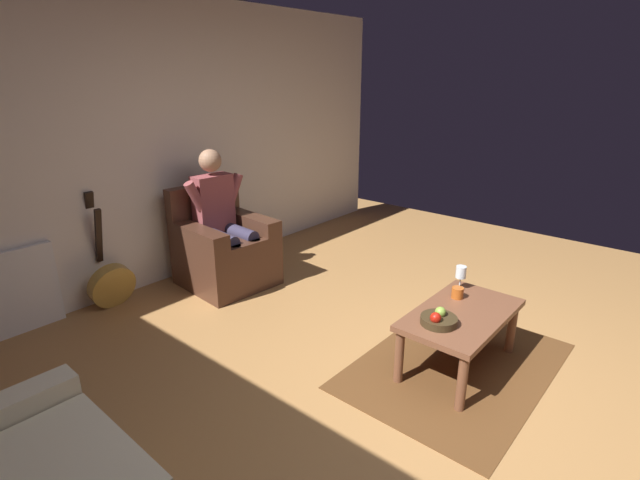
% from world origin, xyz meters
% --- Properties ---
extents(ground_plane, '(7.37, 7.37, 0.00)m').
position_xyz_m(ground_plane, '(0.00, 0.00, 0.00)').
color(ground_plane, '#A87642').
extents(wall_back, '(6.17, 0.06, 2.60)m').
position_xyz_m(wall_back, '(0.00, -3.10, 1.30)').
color(wall_back, white).
rests_on(wall_back, ground).
extents(rug, '(1.64, 1.14, 0.01)m').
position_xyz_m(rug, '(-0.31, -0.22, 0.00)').
color(rug, '#59361A').
rests_on(rug, ground).
extents(armchair, '(0.81, 0.83, 0.93)m').
position_xyz_m(armchair, '(-0.18, -2.55, 0.33)').
color(armchair, '#45281C').
rests_on(armchair, ground).
extents(person_seated, '(0.63, 0.63, 1.28)m').
position_xyz_m(person_seated, '(-0.18, -2.54, 0.68)').
color(person_seated, '#8F4345').
rests_on(person_seated, ground).
extents(coffee_table, '(0.94, 0.54, 0.42)m').
position_xyz_m(coffee_table, '(-0.31, -0.22, 0.35)').
color(coffee_table, brown).
rests_on(coffee_table, ground).
extents(guitar, '(0.39, 0.30, 1.01)m').
position_xyz_m(guitar, '(0.78, -2.90, 0.23)').
color(guitar, '#AB8437').
rests_on(guitar, ground).
extents(radiator, '(0.51, 0.06, 0.67)m').
position_xyz_m(radiator, '(1.40, -3.03, 0.34)').
color(radiator, white).
rests_on(radiator, ground).
extents(wine_glass_near, '(0.08, 0.08, 0.18)m').
position_xyz_m(wine_glass_near, '(-0.65, -0.39, 0.54)').
color(wine_glass_near, silver).
rests_on(wine_glass_near, coffee_table).
extents(fruit_bowl, '(0.23, 0.23, 0.11)m').
position_xyz_m(fruit_bowl, '(-0.06, -0.26, 0.45)').
color(fruit_bowl, '#382A18').
rests_on(fruit_bowl, coffee_table).
extents(candle_jar, '(0.08, 0.08, 0.08)m').
position_xyz_m(candle_jar, '(-0.49, -0.33, 0.46)').
color(candle_jar, '#AE511A').
rests_on(candle_jar, coffee_table).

